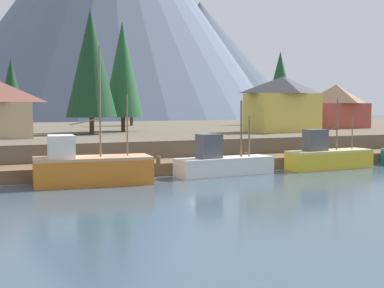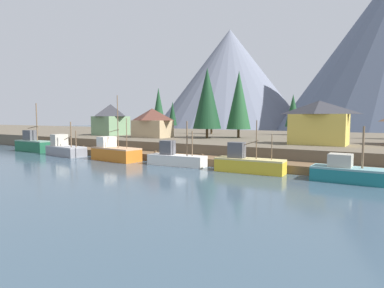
{
  "view_description": "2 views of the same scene",
  "coord_description": "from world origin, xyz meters",
  "px_view_note": "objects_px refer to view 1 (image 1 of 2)",
  "views": [
    {
      "loc": [
        -18.23,
        -38.92,
        5.63
      ],
      "look_at": [
        -0.03,
        2.58,
        2.28
      ],
      "focal_mm": 49.16,
      "sensor_mm": 36.0,
      "label": 1
    },
    {
      "loc": [
        26.04,
        -37.28,
        6.49
      ],
      "look_at": [
        1.55,
        1.52,
        2.75
      ],
      "focal_mm": 30.43,
      "sensor_mm": 36.0,
      "label": 2
    }
  ],
  "objects_px": {
    "house_red": "(336,106)",
    "conifer_back_left": "(91,63)",
    "conifer_mid_right": "(123,69)",
    "conifer_centre": "(131,89)",
    "fishing_boat_yellow": "(328,157)",
    "conifer_mid_left": "(280,84)",
    "fishing_boat_orange": "(89,167)",
    "fishing_boat_white": "(222,163)",
    "house_yellow": "(282,104)",
    "conifer_near_left": "(11,87)"
  },
  "relations": [
    {
      "from": "fishing_boat_white",
      "to": "conifer_mid_right",
      "type": "height_order",
      "value": "conifer_mid_right"
    },
    {
      "from": "conifer_mid_right",
      "to": "fishing_boat_yellow",
      "type": "bearing_deg",
      "value": -63.34
    },
    {
      "from": "house_red",
      "to": "conifer_centre",
      "type": "distance_m",
      "value": 30.33
    },
    {
      "from": "conifer_centre",
      "to": "conifer_mid_right",
      "type": "bearing_deg",
      "value": -110.31
    },
    {
      "from": "conifer_near_left",
      "to": "conifer_back_left",
      "type": "distance_m",
      "value": 16.29
    },
    {
      "from": "fishing_boat_yellow",
      "to": "conifer_back_left",
      "type": "distance_m",
      "value": 27.02
    },
    {
      "from": "house_yellow",
      "to": "conifer_mid_right",
      "type": "xyz_separation_m",
      "value": [
        -16.75,
        8.74,
        4.11
      ]
    },
    {
      "from": "house_yellow",
      "to": "conifer_near_left",
      "type": "distance_m",
      "value": 34.37
    },
    {
      "from": "fishing_boat_yellow",
      "to": "conifer_near_left",
      "type": "bearing_deg",
      "value": 121.77
    },
    {
      "from": "fishing_boat_white",
      "to": "house_red",
      "type": "xyz_separation_m",
      "value": [
        28.03,
        20.82,
        4.56
      ]
    },
    {
      "from": "fishing_boat_orange",
      "to": "fishing_boat_white",
      "type": "distance_m",
      "value": 10.88
    },
    {
      "from": "conifer_near_left",
      "to": "conifer_mid_left",
      "type": "height_order",
      "value": "conifer_mid_left"
    },
    {
      "from": "conifer_mid_left",
      "to": "conifer_mid_right",
      "type": "bearing_deg",
      "value": -158.26
    },
    {
      "from": "conifer_back_left",
      "to": "conifer_centre",
      "type": "bearing_deg",
      "value": 62.36
    },
    {
      "from": "house_yellow",
      "to": "conifer_back_left",
      "type": "relative_size",
      "value": 0.61
    },
    {
      "from": "house_red",
      "to": "conifer_back_left",
      "type": "xyz_separation_m",
      "value": [
        -34.14,
        -1.47,
        4.64
      ]
    },
    {
      "from": "conifer_centre",
      "to": "house_yellow",
      "type": "bearing_deg",
      "value": -67.22
    },
    {
      "from": "conifer_near_left",
      "to": "house_yellow",
      "type": "bearing_deg",
      "value": -33.7
    },
    {
      "from": "conifer_mid_left",
      "to": "conifer_near_left",
      "type": "bearing_deg",
      "value": -177.78
    },
    {
      "from": "fishing_boat_white",
      "to": "conifer_back_left",
      "type": "distance_m",
      "value": 22.28
    },
    {
      "from": "fishing_boat_yellow",
      "to": "conifer_mid_left",
      "type": "distance_m",
      "value": 40.56
    },
    {
      "from": "fishing_boat_white",
      "to": "conifer_back_left",
      "type": "xyz_separation_m",
      "value": [
        -6.1,
        19.35,
        9.2
      ]
    },
    {
      "from": "house_red",
      "to": "house_yellow",
      "type": "height_order",
      "value": "house_yellow"
    },
    {
      "from": "fishing_boat_orange",
      "to": "conifer_mid_right",
      "type": "distance_m",
      "value": 27.34
    },
    {
      "from": "conifer_mid_right",
      "to": "house_yellow",
      "type": "bearing_deg",
      "value": -27.54
    },
    {
      "from": "fishing_boat_yellow",
      "to": "conifer_back_left",
      "type": "relative_size",
      "value": 0.61
    },
    {
      "from": "fishing_boat_yellow",
      "to": "house_yellow",
      "type": "relative_size",
      "value": 1.0
    },
    {
      "from": "house_red",
      "to": "conifer_mid_right",
      "type": "distance_m",
      "value": 29.83
    },
    {
      "from": "house_red",
      "to": "conifer_mid_left",
      "type": "relative_size",
      "value": 0.64
    },
    {
      "from": "house_red",
      "to": "conifer_mid_right",
      "type": "xyz_separation_m",
      "value": [
        -29.38,
        2.75,
        4.36
      ]
    },
    {
      "from": "conifer_mid_right",
      "to": "conifer_centre",
      "type": "bearing_deg",
      "value": 69.69
    },
    {
      "from": "fishing_boat_orange",
      "to": "conifer_back_left",
      "type": "relative_size",
      "value": 0.72
    },
    {
      "from": "fishing_boat_orange",
      "to": "house_yellow",
      "type": "bearing_deg",
      "value": 35.87
    },
    {
      "from": "fishing_boat_white",
      "to": "fishing_boat_yellow",
      "type": "bearing_deg",
      "value": -4.01
    },
    {
      "from": "fishing_boat_yellow",
      "to": "conifer_back_left",
      "type": "xyz_separation_m",
      "value": [
        -16.57,
        19.3,
        9.12
      ]
    },
    {
      "from": "fishing_boat_orange",
      "to": "conifer_mid_left",
      "type": "height_order",
      "value": "conifer_mid_left"
    },
    {
      "from": "fishing_boat_white",
      "to": "house_yellow",
      "type": "bearing_deg",
      "value": 39.61
    },
    {
      "from": "conifer_mid_right",
      "to": "fishing_boat_white",
      "type": "bearing_deg",
      "value": -86.73
    },
    {
      "from": "fishing_boat_orange",
      "to": "house_yellow",
      "type": "height_order",
      "value": "fishing_boat_orange"
    },
    {
      "from": "house_yellow",
      "to": "conifer_mid_right",
      "type": "distance_m",
      "value": 19.34
    },
    {
      "from": "conifer_mid_left",
      "to": "conifer_centre",
      "type": "xyz_separation_m",
      "value": [
        -23.76,
        4.65,
        -0.92
      ]
    },
    {
      "from": "fishing_boat_orange",
      "to": "fishing_boat_yellow",
      "type": "relative_size",
      "value": 1.18
    },
    {
      "from": "conifer_near_left",
      "to": "conifer_back_left",
      "type": "height_order",
      "value": "conifer_back_left"
    },
    {
      "from": "house_yellow",
      "to": "conifer_mid_left",
      "type": "xyz_separation_m",
      "value": [
        13.13,
        20.65,
        3.21
      ]
    },
    {
      "from": "fishing_boat_yellow",
      "to": "conifer_mid_left",
      "type": "xyz_separation_m",
      "value": [
        18.08,
        35.44,
        7.94
      ]
    },
    {
      "from": "conifer_mid_left",
      "to": "conifer_centre",
      "type": "height_order",
      "value": "conifer_mid_left"
    },
    {
      "from": "fishing_boat_yellow",
      "to": "conifer_mid_right",
      "type": "xyz_separation_m",
      "value": [
        -11.81,
        23.52,
        8.84
      ]
    },
    {
      "from": "fishing_boat_orange",
      "to": "conifer_centre",
      "type": "relative_size",
      "value": 1.05
    },
    {
      "from": "fishing_boat_white",
      "to": "fishing_boat_yellow",
      "type": "xyz_separation_m",
      "value": [
        10.46,
        0.05,
        0.08
      ]
    },
    {
      "from": "conifer_near_left",
      "to": "conifer_centre",
      "type": "relative_size",
      "value": 0.99
    }
  ]
}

